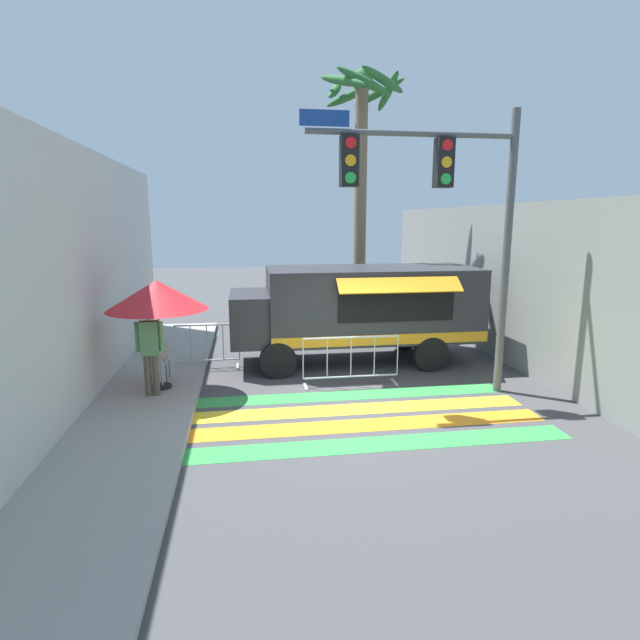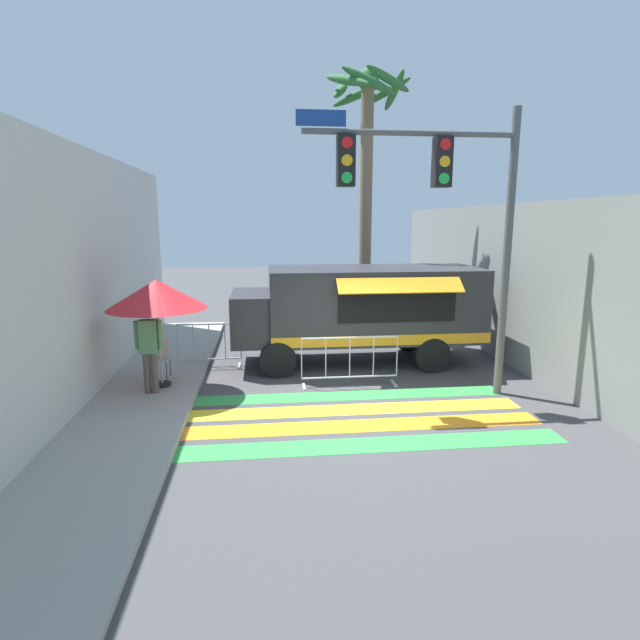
% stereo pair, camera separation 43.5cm
% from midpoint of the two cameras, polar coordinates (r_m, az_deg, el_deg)
% --- Properties ---
extents(ground_plane, '(60.00, 60.00, 0.00)m').
position_cam_midpoint_polar(ground_plane, '(9.59, 2.85, -10.05)').
color(ground_plane, '#424244').
extents(sidewalk_left, '(4.40, 16.00, 0.13)m').
position_cam_midpoint_polar(sidewalk_left, '(10.00, -28.34, -10.14)').
color(sidewalk_left, '#99968E').
rests_on(sidewalk_left, ground_plane).
extents(building_left_facade, '(0.25, 16.00, 4.88)m').
position_cam_midpoint_polar(building_left_facade, '(9.41, -28.99, 3.48)').
color(building_left_facade, silver).
rests_on(building_left_facade, ground_plane).
extents(concrete_wall_right, '(0.20, 16.00, 3.90)m').
position_cam_midpoint_polar(concrete_wall_right, '(13.38, 19.18, 4.04)').
color(concrete_wall_right, gray).
rests_on(concrete_wall_right, ground_plane).
extents(crosswalk_painted, '(6.40, 2.84, 0.01)m').
position_cam_midpoint_polar(crosswalk_painted, '(9.20, 3.38, -10.98)').
color(crosswalk_painted, green).
rests_on(crosswalk_painted, ground_plane).
extents(food_truck, '(5.99, 2.63, 2.37)m').
position_cam_midpoint_polar(food_truck, '(12.27, 2.81, 1.59)').
color(food_truck, '#2D2D33').
rests_on(food_truck, ground_plane).
extents(traffic_signal_pole, '(4.19, 0.29, 5.56)m').
position_cam_midpoint_polar(traffic_signal_pole, '(9.94, 12.62, 13.59)').
color(traffic_signal_pole, '#515456').
rests_on(traffic_signal_pole, ground_plane).
extents(patio_umbrella, '(1.98, 1.98, 2.21)m').
position_cam_midpoint_polar(patio_umbrella, '(10.42, -19.28, 2.67)').
color(patio_umbrella, black).
rests_on(patio_umbrella, sidewalk_left).
extents(folding_chair, '(0.46, 0.46, 0.86)m').
position_cam_midpoint_polar(folding_chair, '(11.27, -19.17, -3.97)').
color(folding_chair, '#4C4C51').
rests_on(folding_chair, sidewalk_left).
extents(vendor_person, '(0.53, 0.23, 1.74)m').
position_cam_midpoint_polar(vendor_person, '(10.21, -20.03, -2.80)').
color(vendor_person, brown).
rests_on(vendor_person, sidewalk_left).
extents(barricade_front, '(2.08, 0.44, 1.08)m').
position_cam_midpoint_polar(barricade_front, '(10.70, 2.39, -4.74)').
color(barricade_front, '#B7BABF').
rests_on(barricade_front, ground_plane).
extents(barricade_side, '(1.53, 0.44, 1.08)m').
position_cam_midpoint_polar(barricade_side, '(12.29, -13.75, -3.04)').
color(barricade_side, '#B7BABF').
rests_on(barricade_side, ground_plane).
extents(palm_tree, '(2.58, 2.56, 7.65)m').
position_cam_midpoint_polar(palm_tree, '(15.11, 3.89, 18.24)').
color(palm_tree, '#7A664C').
rests_on(palm_tree, ground_plane).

